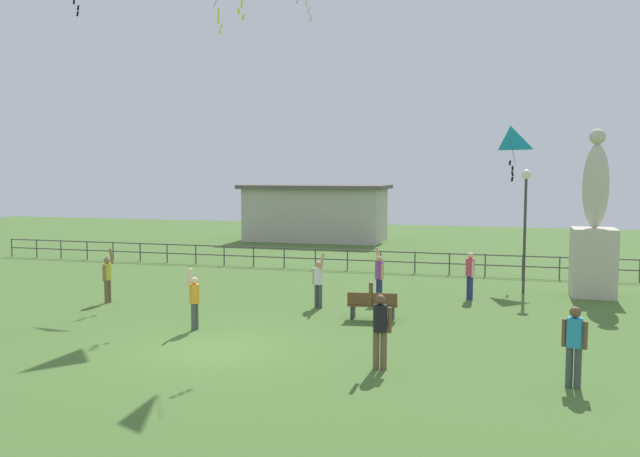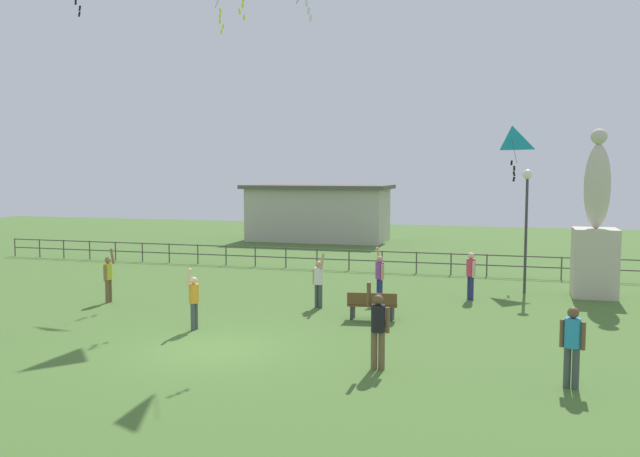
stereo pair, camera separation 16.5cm
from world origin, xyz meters
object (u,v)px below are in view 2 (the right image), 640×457
(person_0, at_px, (471,273))
(person_3, at_px, (194,299))
(person_5, at_px, (108,276))
(person_2, at_px, (318,280))
(person_7, at_px, (378,325))
(kite_2, at_px, (512,140))
(statue_monument, at_px, (595,240))
(park_bench, at_px, (372,305))
(lamppost, at_px, (527,204))
(person_6, at_px, (572,342))
(person_1, at_px, (380,275))

(person_0, xyz_separation_m, person_3, (-7.31, -6.62, -0.07))
(person_5, bearing_deg, person_2, 8.72)
(person_5, xyz_separation_m, person_7, (10.37, -5.05, 0.09))
(person_3, bearing_deg, kite_2, 52.56)
(statue_monument, xyz_separation_m, park_bench, (-6.90, -5.90, -1.59))
(park_bench, bearing_deg, person_7, -77.03)
(person_0, bearing_deg, lamppost, 45.44)
(statue_monument, bearing_deg, person_5, -160.42)
(person_6, distance_m, kite_2, 14.56)
(park_bench, relative_size, person_6, 0.90)
(lamppost, relative_size, person_7, 2.25)
(person_0, xyz_separation_m, person_5, (-11.92, -3.87, -0.04))
(person_1, distance_m, person_3, 6.91)
(person_5, bearing_deg, kite_2, 32.65)
(park_bench, height_order, person_7, person_7)
(person_2, relative_size, person_6, 1.06)
(lamppost, bearing_deg, person_7, -107.49)
(lamppost, distance_m, person_0, 3.52)
(person_3, bearing_deg, person_5, 149.22)
(lamppost, xyz_separation_m, person_7, (-3.40, -10.79, -2.29))
(person_3, bearing_deg, person_6, -14.20)
(person_0, height_order, person_6, person_6)
(person_0, xyz_separation_m, person_6, (2.57, -9.11, 0.02))
(person_0, height_order, person_1, person_1)
(lamppost, distance_m, park_bench, 7.96)
(person_7, bearing_deg, lamppost, 72.51)
(person_1, bearing_deg, person_5, -163.52)
(person_3, xyz_separation_m, person_5, (-4.62, 2.75, 0.03))
(person_7, distance_m, kite_2, 14.58)
(person_2, distance_m, person_6, 9.68)
(person_0, height_order, person_5, person_5)
(person_6, xyz_separation_m, kite_2, (-1.29, 13.70, 4.75))
(person_6, xyz_separation_m, person_7, (-4.12, 0.20, 0.03))
(statue_monument, bearing_deg, person_7, -118.15)
(park_bench, height_order, person_6, person_6)
(statue_monument, distance_m, person_3, 14.37)
(statue_monument, distance_m, person_2, 10.16)
(statue_monument, bearing_deg, park_bench, -139.46)
(statue_monument, relative_size, person_3, 3.36)
(lamppost, height_order, person_0, lamppost)
(lamppost, height_order, kite_2, kite_2)
(person_6, bearing_deg, person_0, 105.73)
(person_1, height_order, person_3, person_1)
(statue_monument, bearing_deg, person_6, -98.57)
(statue_monument, distance_m, kite_2, 5.44)
(person_1, distance_m, person_2, 2.33)
(person_0, relative_size, kite_2, 0.76)
(statue_monument, xyz_separation_m, person_1, (-7.21, -3.10, -1.11))
(person_7, bearing_deg, kite_2, 78.18)
(person_6, relative_size, person_7, 0.85)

